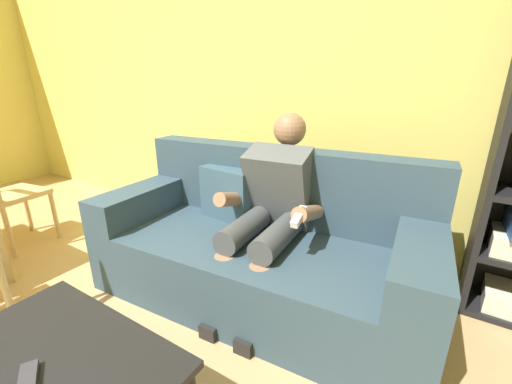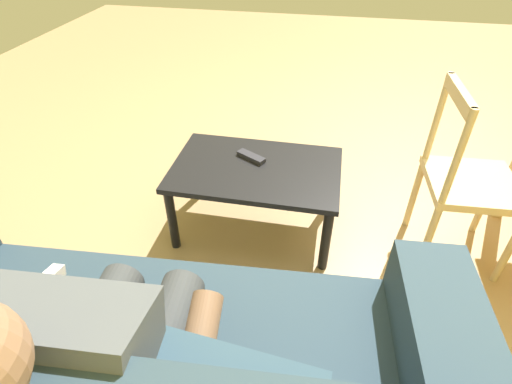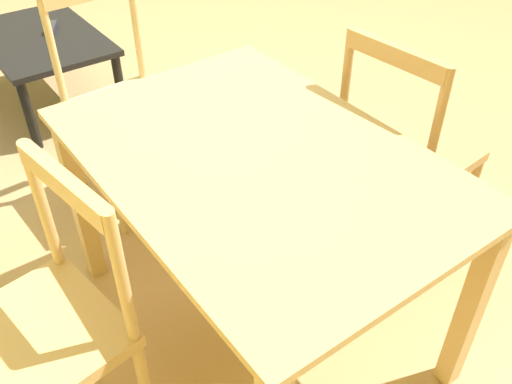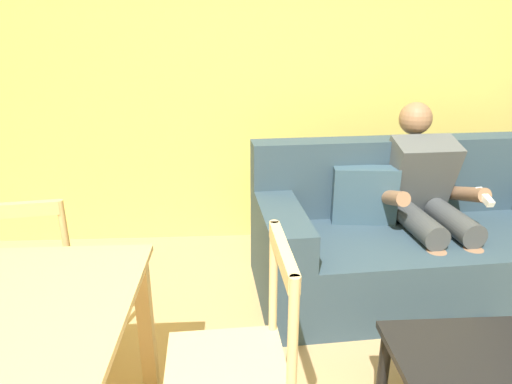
{
  "view_description": "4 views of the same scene",
  "coord_description": "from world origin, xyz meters",
  "px_view_note": "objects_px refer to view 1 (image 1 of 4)",
  "views": [
    {
      "loc": [
        1.86,
        0.25,
        1.32
      ],
      "look_at": [
        0.94,
        1.75,
        0.72
      ],
      "focal_mm": 22.23,
      "sensor_mm": 36.0,
      "label": 1
    },
    {
      "loc": [
        0.47,
        2.33,
        1.61
      ],
      "look_at": [
        0.82,
        0.59,
        0.25
      ],
      "focal_mm": 28.17,
      "sensor_mm": 36.0,
      "label": 2
    },
    {
      "loc": [
        -2.25,
        1.36,
        1.66
      ],
      "look_at": [
        -1.18,
        0.58,
        0.6
      ],
      "focal_mm": 39.29,
      "sensor_mm": 36.0,
      "label": 3
    },
    {
      "loc": [
        -0.22,
        -0.64,
        1.55
      ],
      "look_at": [
        -0.12,
        1.17,
        0.9
      ],
      "focal_mm": 30.56,
      "sensor_mm": 36.0,
      "label": 4
    }
  ],
  "objects_px": {
    "person_lounging": "(272,208)",
    "tv_remote": "(27,384)",
    "coffee_table": "(51,376)",
    "couch": "(260,246)",
    "dining_chair_near_wall": "(8,195)"
  },
  "relations": [
    {
      "from": "coffee_table",
      "to": "dining_chair_near_wall",
      "type": "relative_size",
      "value": 1.0
    },
    {
      "from": "couch",
      "to": "tv_remote",
      "type": "distance_m",
      "value": 1.31
    },
    {
      "from": "coffee_table",
      "to": "tv_remote",
      "type": "relative_size",
      "value": 5.25
    },
    {
      "from": "couch",
      "to": "dining_chair_near_wall",
      "type": "height_order",
      "value": "couch"
    },
    {
      "from": "tv_remote",
      "to": "dining_chair_near_wall",
      "type": "bearing_deg",
      "value": 98.48
    },
    {
      "from": "couch",
      "to": "tv_remote",
      "type": "xyz_separation_m",
      "value": [
        -0.07,
        -1.31,
        0.1
      ]
    },
    {
      "from": "person_lounging",
      "to": "couch",
      "type": "bearing_deg",
      "value": -145.6
    },
    {
      "from": "couch",
      "to": "coffee_table",
      "type": "distance_m",
      "value": 1.23
    },
    {
      "from": "person_lounging",
      "to": "coffee_table",
      "type": "relative_size",
      "value": 1.29
    },
    {
      "from": "couch",
      "to": "person_lounging",
      "type": "xyz_separation_m",
      "value": [
        0.06,
        0.04,
        0.26
      ]
    },
    {
      "from": "person_lounging",
      "to": "tv_remote",
      "type": "distance_m",
      "value": 1.36
    },
    {
      "from": "couch",
      "to": "person_lounging",
      "type": "distance_m",
      "value": 0.27
    },
    {
      "from": "person_lounging",
      "to": "coffee_table",
      "type": "height_order",
      "value": "person_lounging"
    },
    {
      "from": "couch",
      "to": "person_lounging",
      "type": "bearing_deg",
      "value": 34.4
    },
    {
      "from": "tv_remote",
      "to": "dining_chair_near_wall",
      "type": "height_order",
      "value": "dining_chair_near_wall"
    }
  ]
}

